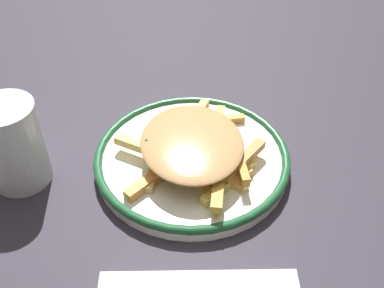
{
  "coord_description": "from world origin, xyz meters",
  "views": [
    {
      "loc": [
        -0.44,
        -0.01,
        0.42
      ],
      "look_at": [
        0.0,
        0.0,
        0.04
      ],
      "focal_mm": 43.89,
      "sensor_mm": 36.0,
      "label": 1
    }
  ],
  "objects": [
    {
      "name": "plate",
      "position": [
        0.0,
        0.0,
        0.01
      ],
      "size": [
        0.25,
        0.25,
        0.02
      ],
      "color": "white",
      "rests_on": "ground_plane"
    },
    {
      "name": "fries_heap",
      "position": [
        -0.01,
        -0.0,
        0.04
      ],
      "size": [
        0.2,
        0.19,
        0.04
      ],
      "color": "#E0B660",
      "rests_on": "plate"
    },
    {
      "name": "water_glass",
      "position": [
        -0.03,
        0.21,
        0.05
      ],
      "size": [
        0.07,
        0.07,
        0.11
      ],
      "primitive_type": "cylinder",
      "color": "silver",
      "rests_on": "ground_plane"
    },
    {
      "name": "ground_plane",
      "position": [
        0.0,
        0.0,
        0.0
      ],
      "size": [
        2.6,
        2.6,
        0.0
      ],
      "primitive_type": "plane",
      "color": "#2E2A35"
    }
  ]
}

